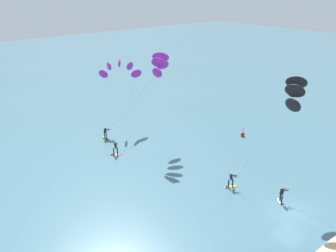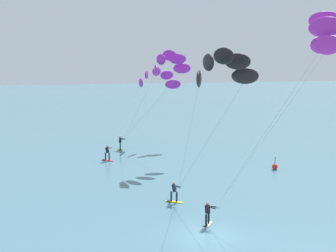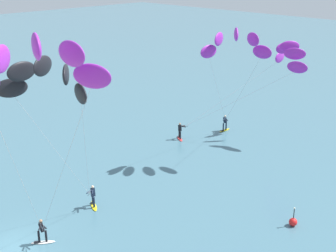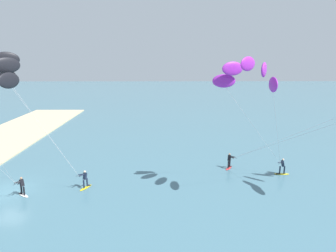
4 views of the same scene
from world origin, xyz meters
name	(u,v)px [view 1 (image 1 of 4)]	position (x,y,z in m)	size (l,w,h in m)	color
ground_plane	(291,213)	(0.00, 0.00, 0.00)	(240.00, 240.00, 0.00)	#426B7A
kitesurfer_mid_water	(119,71)	(0.90, 28.48, 7.89)	(10.00, 11.19, 9.48)	red
kitesurfer_far_out	(293,94)	(1.68, 2.30, 10.28)	(6.00, 6.90, 11.93)	yellow
kitesurfer_downwind	(158,66)	(1.06, 20.28, 9.95)	(7.69, 8.64, 11.60)	yellow
marker_buoy	(243,134)	(10.85, 14.39, 0.30)	(0.56, 0.56, 1.38)	red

